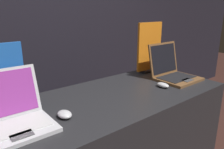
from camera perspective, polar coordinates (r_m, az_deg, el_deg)
name	(u,v)px	position (r m, az deg, el deg)	size (l,w,h in m)	color
wall_back	(39,17)	(2.42, -18.57, 14.00)	(8.00, 0.05, 2.80)	black
laptop_front	(12,115)	(1.19, -24.76, -9.68)	(0.35, 0.33, 0.27)	#B7B7BC
mouse_front	(65,114)	(1.22, -12.28, -10.14)	(0.07, 0.10, 0.04)	#B2B2B7
laptop_back	(172,71)	(1.89, 15.49, 0.93)	(0.34, 0.34, 0.29)	brown
mouse_back	(163,85)	(1.67, 13.16, -2.72)	(0.06, 0.10, 0.04)	#B2B2B7
promo_stand_back	(149,49)	(2.02, 9.73, 6.61)	(0.29, 0.07, 0.45)	black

